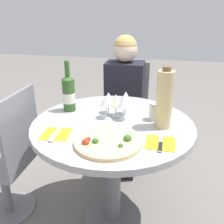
{
  "coord_description": "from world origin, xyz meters",
  "views": [
    {
      "loc": [
        0.26,
        -1.34,
        1.41
      ],
      "look_at": [
        0.01,
        -0.08,
        0.87
      ],
      "focal_mm": 40.0,
      "sensor_mm": 36.0,
      "label": 1
    }
  ],
  "objects_px": {
    "chair_empty_side": "(9,160)",
    "tall_carafe": "(164,99)",
    "dining_table": "(113,143)",
    "wine_bottle": "(69,93)",
    "pizza_large": "(108,142)",
    "chair_behind_diner": "(125,114)",
    "seated_diner": "(123,109)"
  },
  "relations": [
    {
      "from": "seated_diner",
      "to": "pizza_large",
      "type": "xyz_separation_m",
      "value": [
        0.07,
        -0.98,
        0.22
      ]
    },
    {
      "from": "tall_carafe",
      "to": "chair_empty_side",
      "type": "bearing_deg",
      "value": -175.76
    },
    {
      "from": "chair_behind_diner",
      "to": "pizza_large",
      "type": "bearing_deg",
      "value": 93.71
    },
    {
      "from": "chair_empty_side",
      "to": "pizza_large",
      "type": "distance_m",
      "value": 0.82
    },
    {
      "from": "tall_carafe",
      "to": "chair_behind_diner",
      "type": "bearing_deg",
      "value": 111.5
    },
    {
      "from": "chair_empty_side",
      "to": "tall_carafe",
      "type": "relative_size",
      "value": 2.64
    },
    {
      "from": "dining_table",
      "to": "wine_bottle",
      "type": "distance_m",
      "value": 0.44
    },
    {
      "from": "dining_table",
      "to": "tall_carafe",
      "type": "distance_m",
      "value": 0.43
    },
    {
      "from": "chair_behind_diner",
      "to": "tall_carafe",
      "type": "height_order",
      "value": "tall_carafe"
    },
    {
      "from": "chair_behind_diner",
      "to": "wine_bottle",
      "type": "height_order",
      "value": "wine_bottle"
    },
    {
      "from": "pizza_large",
      "to": "wine_bottle",
      "type": "bearing_deg",
      "value": 131.74
    },
    {
      "from": "chair_behind_diner",
      "to": "wine_bottle",
      "type": "bearing_deg",
      "value": 69.67
    },
    {
      "from": "chair_empty_side",
      "to": "pizza_large",
      "type": "height_order",
      "value": "chair_empty_side"
    },
    {
      "from": "chair_empty_side",
      "to": "tall_carafe",
      "type": "distance_m",
      "value": 1.11
    },
    {
      "from": "tall_carafe",
      "to": "wine_bottle",
      "type": "bearing_deg",
      "value": 168.28
    },
    {
      "from": "pizza_large",
      "to": "dining_table",
      "type": "bearing_deg",
      "value": 95.62
    },
    {
      "from": "pizza_large",
      "to": "tall_carafe",
      "type": "xyz_separation_m",
      "value": [
        0.27,
        0.26,
        0.16
      ]
    },
    {
      "from": "chair_empty_side",
      "to": "wine_bottle",
      "type": "height_order",
      "value": "wine_bottle"
    },
    {
      "from": "chair_behind_diner",
      "to": "tall_carafe",
      "type": "xyz_separation_m",
      "value": [
        0.34,
        -0.87,
        0.49
      ]
    },
    {
      "from": "dining_table",
      "to": "chair_behind_diner",
      "type": "height_order",
      "value": "chair_behind_diner"
    },
    {
      "from": "chair_behind_diner",
      "to": "wine_bottle",
      "type": "distance_m",
      "value": 0.9
    },
    {
      "from": "dining_table",
      "to": "tall_carafe",
      "type": "height_order",
      "value": "tall_carafe"
    },
    {
      "from": "seated_diner",
      "to": "wine_bottle",
      "type": "bearing_deg",
      "value": 65.05
    },
    {
      "from": "chair_behind_diner",
      "to": "chair_empty_side",
      "type": "distance_m",
      "value": 1.15
    },
    {
      "from": "dining_table",
      "to": "pizza_large",
      "type": "distance_m",
      "value": 0.3
    },
    {
      "from": "chair_empty_side",
      "to": "pizza_large",
      "type": "xyz_separation_m",
      "value": [
        0.73,
        -0.19,
        0.33
      ]
    },
    {
      "from": "seated_diner",
      "to": "tall_carafe",
      "type": "bearing_deg",
      "value": 115.49
    },
    {
      "from": "chair_behind_diner",
      "to": "chair_empty_side",
      "type": "xyz_separation_m",
      "value": [
        -0.66,
        -0.94,
        0.0
      ]
    },
    {
      "from": "chair_empty_side",
      "to": "tall_carafe",
      "type": "xyz_separation_m",
      "value": [
        1.0,
        0.07,
        0.49
      ]
    },
    {
      "from": "pizza_large",
      "to": "wine_bottle",
      "type": "distance_m",
      "value": 0.53
    },
    {
      "from": "dining_table",
      "to": "chair_empty_side",
      "type": "relative_size",
      "value": 1.05
    },
    {
      "from": "dining_table",
      "to": "seated_diner",
      "type": "height_order",
      "value": "seated_diner"
    }
  ]
}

